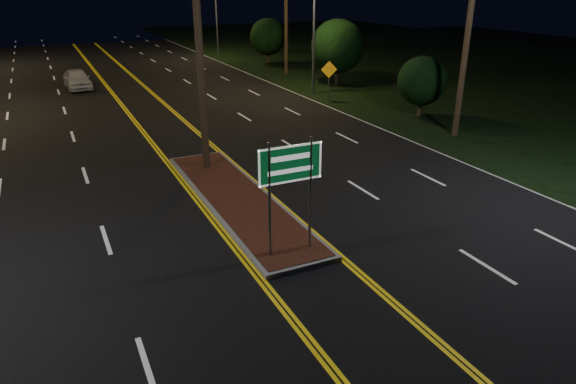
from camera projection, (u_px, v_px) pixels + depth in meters
ground at (342, 309)px, 11.94m from camera, size 120.00×120.00×0.00m
grass_right at (488, 68)px, 44.74m from camera, size 40.00×110.00×0.01m
median_island at (237, 199)px, 17.74m from camera, size 2.25×10.25×0.17m
highway_sign at (290, 175)px, 13.35m from camera, size 1.80×0.08×3.20m
streetlight_right_mid at (309, 5)px, 32.34m from camera, size 1.91×0.44×9.00m
shrub_near at (422, 81)px, 28.25m from camera, size 2.70×2.70×3.30m
shrub_mid at (337, 46)px, 36.48m from camera, size 3.78×3.78×4.62m
shrub_far at (268, 37)px, 46.55m from camera, size 3.24×3.24×3.96m
car_near at (77, 77)px, 35.92m from camera, size 2.28×4.81×1.57m
warning_sign at (329, 75)px, 31.95m from camera, size 1.02×0.25×2.48m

